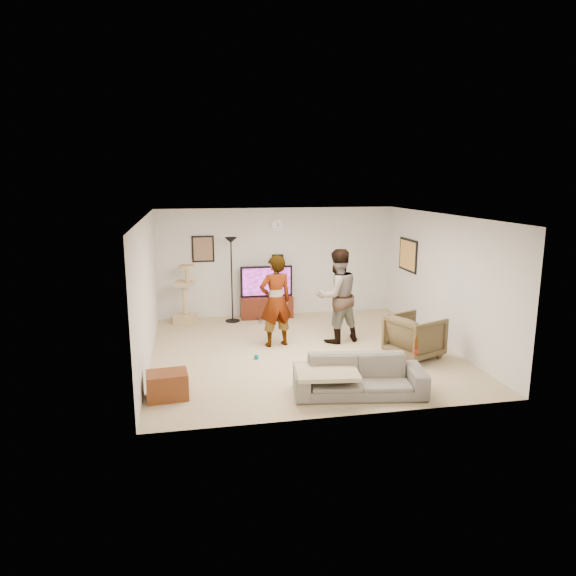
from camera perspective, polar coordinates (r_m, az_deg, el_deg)
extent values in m
cube|color=#C6BB89|center=(9.68, 1.63, -7.02)|extent=(5.50, 5.50, 0.02)
cube|color=silver|center=(9.18, 1.72, 8.03)|extent=(5.50, 5.50, 0.02)
cube|color=white|center=(12.01, -1.20, 2.91)|extent=(5.50, 0.04, 2.50)
cube|color=white|center=(6.77, 6.77, -4.32)|extent=(5.50, 0.04, 2.50)
cube|color=white|center=(9.16, -15.36, -0.37)|extent=(0.04, 5.50, 2.50)
cube|color=white|center=(10.30, 16.78, 0.88)|extent=(0.04, 5.50, 2.50)
cylinder|color=white|center=(11.87, -1.19, 6.94)|extent=(0.26, 0.04, 0.26)
cube|color=black|center=(11.93, -1.15, 3.48)|extent=(0.25, 0.10, 0.10)
cube|color=#81614A|center=(11.77, -9.40, 4.29)|extent=(0.42, 0.03, 0.52)
cube|color=#F1A74F|center=(11.67, 13.14, 3.57)|extent=(0.03, 0.78, 0.62)
cube|color=#46190E|center=(11.92, -2.39, -2.08)|extent=(1.19, 0.45, 0.49)
cube|color=#ADAFBB|center=(11.60, -2.19, -3.57)|extent=(0.40, 0.30, 0.07)
cube|color=black|center=(11.79, -2.41, 0.75)|extent=(1.19, 0.08, 0.71)
cube|color=#BE2ADE|center=(11.75, -2.38, 0.71)|extent=(1.10, 0.01, 0.62)
cylinder|color=black|center=(11.47, -6.25, 0.87)|extent=(0.32, 0.32, 1.89)
cube|color=tan|center=(11.56, -11.39, -0.66)|extent=(0.54, 0.54, 1.32)
imported|color=#AEAABA|center=(9.74, -1.39, -1.45)|extent=(0.72, 0.55, 1.76)
imported|color=#3D6095|center=(10.03, 5.46, -0.88)|extent=(1.05, 0.91, 1.84)
imported|color=slate|center=(7.80, 7.86, -9.64)|extent=(2.02, 1.04, 0.56)
cube|color=#D1BE8C|center=(7.63, 4.33, -9.28)|extent=(0.98, 0.80, 0.06)
cylinder|color=#492605|center=(7.98, 14.03, -6.28)|extent=(0.06, 0.06, 0.25)
imported|color=#4C3F28|center=(9.53, 13.85, -5.21)|extent=(1.09, 1.07, 0.77)
cube|color=#602D14|center=(7.83, -13.23, -10.44)|extent=(0.62, 0.49, 0.39)
sphere|color=#006480|center=(9.25, -3.54, -7.61)|extent=(0.09, 0.09, 0.09)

